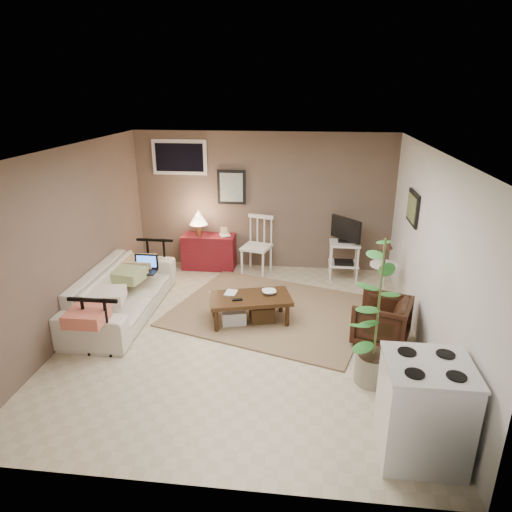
# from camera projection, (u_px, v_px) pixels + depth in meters

# --- Properties ---
(floor) EXTENTS (5.00, 5.00, 0.00)m
(floor) POSITION_uv_depth(u_px,v_px,m) (243.00, 334.00, 6.07)
(floor) COLOR #C1B293
(floor) RESTS_ON ground
(art_back) EXTENTS (0.50, 0.03, 0.60)m
(art_back) POSITION_uv_depth(u_px,v_px,m) (232.00, 187.00, 7.93)
(art_back) COLOR black
(art_right) EXTENTS (0.03, 0.60, 0.45)m
(art_right) POSITION_uv_depth(u_px,v_px,m) (413.00, 208.00, 6.28)
(art_right) COLOR black
(window) EXTENTS (0.96, 0.03, 0.60)m
(window) POSITION_uv_depth(u_px,v_px,m) (180.00, 157.00, 7.86)
(window) COLOR silver
(rug) EXTENTS (3.22, 2.86, 0.03)m
(rug) POSITION_uv_depth(u_px,v_px,m) (271.00, 311.00, 6.66)
(rug) COLOR #7E6649
(rug) RESTS_ON floor
(coffee_table) EXTENTS (1.22, 0.84, 0.42)m
(coffee_table) POSITION_uv_depth(u_px,v_px,m) (249.00, 307.00, 6.27)
(coffee_table) COLOR #38220F
(coffee_table) RESTS_ON floor
(sofa) EXTENTS (0.67, 2.30, 0.90)m
(sofa) POSITION_uv_depth(u_px,v_px,m) (122.00, 285.00, 6.47)
(sofa) COLOR beige
(sofa) RESTS_ON floor
(sofa_pillows) EXTENTS (0.44, 2.19, 0.15)m
(sofa_pillows) POSITION_uv_depth(u_px,v_px,m) (117.00, 286.00, 6.18)
(sofa_pillows) COLOR beige
(sofa_pillows) RESTS_ON sofa
(sofa_end_rails) EXTENTS (0.62, 2.30, 0.77)m
(sofa_end_rails) POSITION_uv_depth(u_px,v_px,m) (131.00, 289.00, 6.48)
(sofa_end_rails) COLOR black
(sofa_end_rails) RESTS_ON floor
(laptop) EXTENTS (0.35, 0.26, 0.24)m
(laptop) POSITION_uv_depth(u_px,v_px,m) (145.00, 266.00, 6.77)
(laptop) COLOR black
(laptop) RESTS_ON sofa
(red_console) EXTENTS (0.93, 0.41, 1.08)m
(red_console) POSITION_uv_depth(u_px,v_px,m) (208.00, 248.00, 8.16)
(red_console) COLOR maroon
(red_console) RESTS_ON floor
(spindle_chair) EXTENTS (0.56, 0.56, 1.01)m
(spindle_chair) POSITION_uv_depth(u_px,v_px,m) (257.00, 247.00, 7.92)
(spindle_chair) COLOR silver
(spindle_chair) RESTS_ON floor
(tv_stand) EXTENTS (0.50, 0.50, 1.06)m
(tv_stand) POSITION_uv_depth(u_px,v_px,m) (345.00, 247.00, 7.67)
(tv_stand) COLOR silver
(tv_stand) RESTS_ON floor
(side_table) EXTENTS (0.40, 0.40, 1.07)m
(side_table) POSITION_uv_depth(u_px,v_px,m) (384.00, 263.00, 6.69)
(side_table) COLOR silver
(side_table) RESTS_ON floor
(armchair) EXTENTS (0.79, 0.81, 0.67)m
(armchair) POSITION_uv_depth(u_px,v_px,m) (382.00, 319.00, 5.75)
(armchair) COLOR black
(armchair) RESTS_ON floor
(potted_plant) EXTENTS (0.42, 0.42, 1.70)m
(potted_plant) POSITION_uv_depth(u_px,v_px,m) (378.00, 308.00, 4.77)
(potted_plant) COLOR gray
(potted_plant) RESTS_ON floor
(stove) EXTENTS (0.72, 0.67, 0.94)m
(stove) POSITION_uv_depth(u_px,v_px,m) (424.00, 410.00, 3.92)
(stove) COLOR silver
(stove) RESTS_ON floor
(bowl) EXTENTS (0.20, 0.10, 0.19)m
(bowl) POSITION_uv_depth(u_px,v_px,m) (269.00, 287.00, 6.28)
(bowl) COLOR #38220F
(bowl) RESTS_ON coffee_table
(book_table) EXTENTS (0.15, 0.03, 0.21)m
(book_table) POSITION_uv_depth(u_px,v_px,m) (225.00, 286.00, 6.30)
(book_table) COLOR #38220F
(book_table) RESTS_ON coffee_table
(book_console) EXTENTS (0.17, 0.08, 0.23)m
(book_console) POSITION_uv_depth(u_px,v_px,m) (220.00, 230.00, 8.00)
(book_console) COLOR #38220F
(book_console) RESTS_ON red_console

